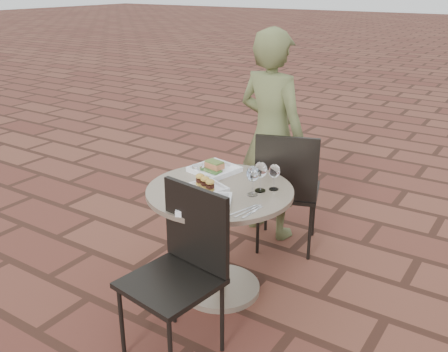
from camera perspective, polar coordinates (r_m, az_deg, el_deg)
The scene contains 13 objects.
ground at distance 3.53m, azimuth 4.68°, elevation -11.42°, with size 60.00×60.00×0.00m, color brown.
cafe_table at distance 3.14m, azimuth -0.46°, elevation -5.60°, with size 0.90×0.90×0.73m.
chair_far at distance 3.63m, azimuth 7.24°, elevation -0.79°, with size 0.56×0.56×0.93m.
chair_near at distance 2.66m, azimuth -4.73°, elevation -9.49°, with size 0.50×0.50×0.93m.
diner at distance 3.83m, azimuth 5.43°, elevation 4.59°, with size 0.59×0.39×1.61m, color #545B32.
plate_salmon at distance 3.30m, azimuth -1.11°, elevation 0.85°, with size 0.32×0.32×0.07m.
plate_sliders at distance 3.01m, azimuth -2.18°, elevation -1.10°, with size 0.28×0.28×0.14m.
plate_tuna at distance 2.79m, azimuth -2.22°, elevation -3.23°, with size 0.39×0.39×0.03m.
wine_glass_right at distance 2.91m, azimuth 3.32°, elevation 0.18°, with size 0.08×0.08×0.18m.
wine_glass_mid at distance 2.97m, azimuth 4.21°, elevation 0.63°, with size 0.08×0.08×0.19m.
wine_glass_far at distance 3.00m, azimuth 5.78°, elevation 0.50°, with size 0.07×0.07×0.16m.
steel_ramekin at distance 3.29m, azimuth -3.13°, elevation 0.81°, with size 0.07×0.07×0.05m, color silver.
cutlery_set at distance 2.75m, azimuth 2.77°, elevation -4.02°, with size 0.10×0.22×0.00m, color silver, non-canonical shape.
Camera 1 is at (1.38, -2.62, 1.92)m, focal length 40.00 mm.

